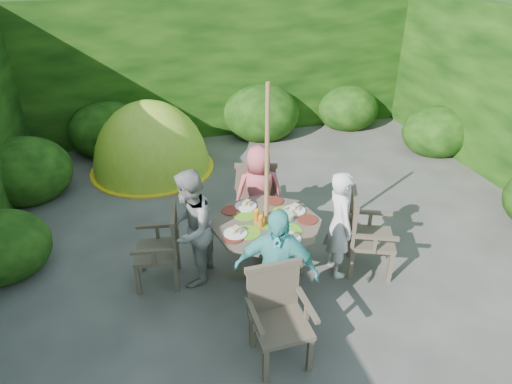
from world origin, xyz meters
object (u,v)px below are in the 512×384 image
object	(u,v)px
child_right	(340,224)
garden_chair_front	(278,313)
garden_chair_left	(163,246)
garden_chair_back	(256,190)
child_back	(259,193)
parasol_pole	(267,189)
patio_table	(266,231)
child_left	(191,229)
child_front	(276,273)
garden_chair_right	(365,233)
dome_tent	(153,169)

from	to	relation	value
child_right	garden_chair_front	bearing A→B (deg)	136.65
garden_chair_left	garden_chair_back	xyz separation A→B (m)	(1.28, 0.88, 0.02)
garden_chair_left	child_back	xyz separation A→B (m)	(1.23, 0.58, 0.15)
garden_chair_left	garden_chair_front	distance (m)	1.55
parasol_pole	garden_chair_front	size ratio (longest dim) A/B	2.53
parasol_pole	garden_chair_back	size ratio (longest dim) A/B	2.47
patio_table	parasol_pole	distance (m)	0.51
patio_table	child_left	size ratio (longest dim) A/B	1.06
child_front	garden_chair_left	bearing A→B (deg)	158.56
garden_chair_right	child_back	size ratio (longest dim) A/B	0.74
patio_table	child_back	xyz separation A→B (m)	(0.14, 0.79, 0.02)
patio_table	child_right	distance (m)	0.80
garden_chair_front	dome_tent	xyz separation A→B (m)	(-0.80, 4.15, -0.46)
garden_chair_front	dome_tent	distance (m)	4.25
child_left	child_back	xyz separation A→B (m)	(0.93, 0.64, -0.05)
garden_chair_back	child_left	size ratio (longest dim) A/B	0.67
child_back	child_front	world-z (taller)	child_front
garden_chair_back	dome_tent	world-z (taller)	dome_tent
parasol_pole	child_left	size ratio (longest dim) A/B	1.66
child_right	garden_chair_right	bearing A→B (deg)	-93.71
patio_table	child_back	size ratio (longest dim) A/B	1.15
garden_chair_back	child_back	world-z (taller)	child_back
garden_chair_back	child_front	bearing A→B (deg)	95.87
garden_chair_front	child_front	distance (m)	0.37
garden_chair_front	child_back	size ratio (longest dim) A/B	0.71
child_back	dome_tent	world-z (taller)	child_back
garden_chair_front	child_front	xyz separation A→B (m)	(0.07, 0.30, 0.21)
garden_chair_left	child_front	size ratio (longest dim) A/B	0.64
child_right	child_front	bearing A→B (deg)	128.11
patio_table	child_front	world-z (taller)	child_front
garden_chair_right	child_back	distance (m)	1.36
garden_chair_left	dome_tent	bearing A→B (deg)	-172.07
patio_table	garden_chair_back	size ratio (longest dim) A/B	1.57
parasol_pole	child_right	size ratio (longest dim) A/B	1.76
parasol_pole	garden_chair_back	world-z (taller)	parasol_pole
garden_chair_back	child_front	world-z (taller)	child_front
child_right	child_back	size ratio (longest dim) A/B	1.02
child_front	dome_tent	bearing A→B (deg)	127.76
child_front	garden_chair_front	bearing A→B (deg)	-78.45
garden_chair_front	child_right	size ratio (longest dim) A/B	0.70
parasol_pole	dome_tent	world-z (taller)	parasol_pole
dome_tent	child_right	bearing A→B (deg)	-52.09
parasol_pole	child_left	world-z (taller)	parasol_pole
patio_table	child_back	bearing A→B (deg)	79.81
child_back	garden_chair_front	bearing A→B (deg)	86.32
patio_table	child_left	bearing A→B (deg)	169.58
garden_chair_left	garden_chair_front	size ratio (longest dim) A/B	0.98
parasol_pole	garden_chair_left	bearing A→B (deg)	169.43
child_front	child_right	bearing A→B (deg)	59.54
garden_chair_right	garden_chair_back	xyz separation A→B (m)	(-0.89, 1.27, -0.01)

